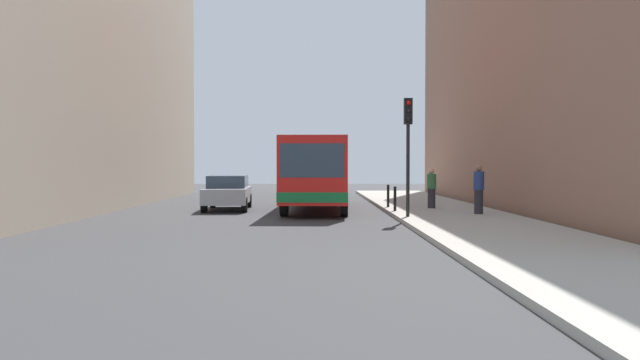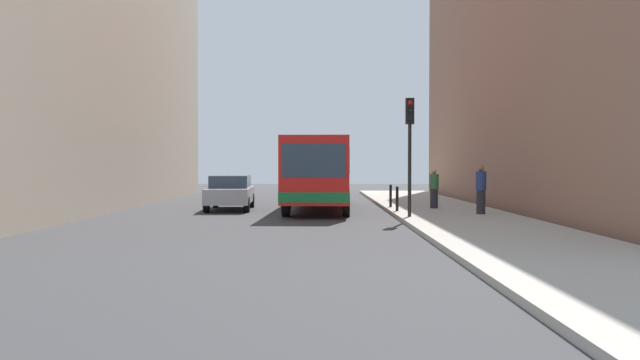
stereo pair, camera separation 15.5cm
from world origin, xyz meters
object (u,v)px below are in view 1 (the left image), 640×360
object	(u,v)px
traffic_light	(408,134)
pedestrian_mid_sidewalk	(432,188)
car_beside_bus	(228,192)
bus	(318,170)
pedestrian_near_signal	(479,189)
bollard_mid	(388,196)
bollard_near	(395,199)

from	to	relation	value
traffic_light	pedestrian_mid_sidewalk	xyz separation A→B (m)	(1.62, 4.21, -2.04)
car_beside_bus	traffic_light	bearing A→B (deg)	139.94
bus	pedestrian_near_signal	bearing A→B (deg)	143.72
car_beside_bus	bus	bearing A→B (deg)	-175.64
traffic_light	pedestrian_mid_sidewalk	size ratio (longest dim) A/B	2.50
bus	pedestrian_mid_sidewalk	bearing A→B (deg)	163.40
pedestrian_near_signal	bus	bearing A→B (deg)	-10.98
pedestrian_near_signal	pedestrian_mid_sidewalk	xyz separation A→B (m)	(-1.15, 3.07, -0.08)
bollard_mid	car_beside_bus	bearing A→B (deg)	176.39
bus	pedestrian_near_signal	distance (m)	7.53
bus	traffic_light	bearing A→B (deg)	120.31
traffic_light	pedestrian_near_signal	bearing A→B (deg)	22.42
bollard_mid	pedestrian_near_signal	world-z (taller)	pedestrian_near_signal
car_beside_bus	traffic_light	size ratio (longest dim) A/B	1.09
traffic_light	bollard_mid	bearing A→B (deg)	91.16
pedestrian_mid_sidewalk	traffic_light	bearing A→B (deg)	170.32
bus	traffic_light	xyz separation A→B (m)	(3.08, -5.84, 1.28)
traffic_light	bollard_near	xyz separation A→B (m)	(-0.10, 2.68, -2.38)
bollard_near	bus	bearing A→B (deg)	133.29
car_beside_bus	traffic_light	xyz separation A→B (m)	(6.98, -5.37, 2.22)
bollard_near	pedestrian_near_signal	distance (m)	3.28
bollard_mid	pedestrian_near_signal	distance (m)	4.78
bus	bollard_near	distance (m)	4.48
car_beside_bus	bollard_mid	bearing A→B (deg)	173.92
traffic_light	bollard_mid	size ratio (longest dim) A/B	4.32
bus	bollard_near	xyz separation A→B (m)	(2.98, -3.16, -1.10)
bollard_mid	pedestrian_mid_sidewalk	bearing A→B (deg)	-22.91
bus	traffic_light	distance (m)	6.73
bollard_near	bollard_mid	world-z (taller)	same
bollard_near	pedestrian_near_signal	size ratio (longest dim) A/B	0.53
traffic_light	pedestrian_mid_sidewalk	bearing A→B (deg)	69.01
pedestrian_mid_sidewalk	bollard_mid	bearing A→B (deg)	78.40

